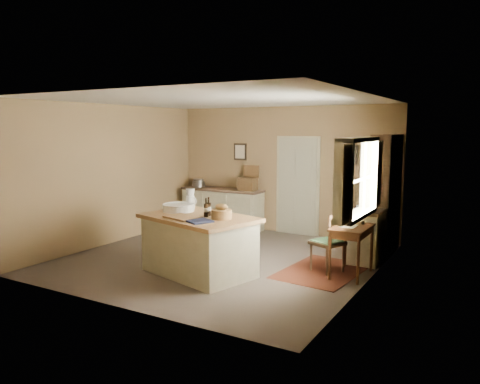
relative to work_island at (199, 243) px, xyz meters
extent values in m
plane|color=brown|center=(-0.13, 0.86, -0.48)|extent=(5.00, 5.00, 0.00)
cube|color=olive|center=(-0.13, 3.36, 0.87)|extent=(5.00, 0.10, 2.70)
cube|color=olive|center=(-0.13, -1.64, 0.87)|extent=(5.00, 0.10, 2.70)
cube|color=olive|center=(-2.63, 0.86, 0.87)|extent=(0.10, 5.00, 2.70)
cube|color=olive|center=(2.37, 0.86, 0.87)|extent=(0.10, 5.00, 2.70)
plane|color=silver|center=(-0.13, 0.86, 2.22)|extent=(5.00, 5.00, 0.00)
cube|color=#A9A78D|center=(0.22, 3.33, 0.57)|extent=(0.97, 0.06, 2.11)
cube|color=black|center=(-1.18, 3.34, 1.24)|extent=(0.32, 0.02, 0.38)
cube|color=beige|center=(-1.18, 3.32, 1.24)|extent=(0.24, 0.01, 0.30)
cube|color=black|center=(1.32, 3.34, 1.24)|extent=(0.32, 0.02, 0.38)
cube|color=beige|center=(1.32, 3.32, 1.24)|extent=(0.24, 0.01, 0.30)
cube|color=beige|center=(2.25, 0.66, 0.54)|extent=(0.25, 1.32, 0.06)
cube|color=beige|center=(2.25, 0.66, 1.60)|extent=(0.25, 1.32, 0.06)
cube|color=white|center=(2.37, 0.66, 1.07)|extent=(0.01, 1.20, 1.00)
cube|color=beige|center=(2.33, -0.16, 1.07)|extent=(0.04, 0.35, 1.00)
cube|color=beige|center=(2.33, 1.48, 1.07)|extent=(0.04, 0.35, 1.00)
cube|color=beige|center=(0.01, 0.00, -0.06)|extent=(1.81, 1.38, 0.85)
cube|color=#A86F45|center=(0.01, 0.00, 0.40)|extent=(1.96, 1.53, 0.06)
cylinder|color=white|center=(-0.51, 0.17, 0.48)|extent=(0.50, 0.50, 0.11)
cube|color=#A86F45|center=(-0.09, -0.28, 0.44)|extent=(0.58, 0.47, 0.03)
cube|color=black|center=(0.25, -0.36, 0.44)|extent=(0.50, 0.47, 0.02)
cylinder|color=brown|center=(0.43, -0.03, 0.50)|extent=(0.30, 0.30, 0.14)
cylinder|color=black|center=(0.13, 0.09, 0.57)|extent=(0.07, 0.07, 0.29)
cylinder|color=black|center=(0.16, -0.02, 0.57)|extent=(0.07, 0.07, 0.29)
cube|color=beige|center=(-1.48, 3.06, -0.06)|extent=(1.86, 0.51, 0.85)
cube|color=#332319|center=(-1.48, 3.06, 0.39)|extent=(1.90, 0.54, 0.05)
cube|color=#462E17|center=(-0.83, 3.06, 0.56)|extent=(0.37, 0.28, 0.28)
cylinder|color=#59544F|center=(-2.13, 3.06, 0.51)|extent=(0.32, 0.32, 0.18)
cube|color=#47210D|center=(1.62, 1.06, -0.48)|extent=(1.23, 1.69, 0.01)
cube|color=#381D0E|center=(2.07, 1.08, 0.27)|extent=(0.50, 0.82, 0.03)
cube|color=#381D0E|center=(2.07, 1.08, 0.20)|extent=(0.44, 0.76, 0.10)
cube|color=silver|center=(2.02, 1.08, 0.29)|extent=(0.22, 0.30, 0.01)
cylinder|color=black|center=(2.17, 1.31, 0.31)|extent=(0.05, 0.05, 0.05)
cylinder|color=#381D0E|center=(1.86, 0.71, -0.12)|extent=(0.04, 0.04, 0.72)
cylinder|color=#381D0E|center=(2.28, 0.71, -0.12)|extent=(0.04, 0.04, 0.72)
cylinder|color=#381D0E|center=(1.86, 1.45, -0.12)|extent=(0.04, 0.04, 0.72)
cylinder|color=#381D0E|center=(2.28, 1.45, -0.12)|extent=(0.04, 0.04, 0.72)
cube|color=beige|center=(2.07, 2.03, -0.06)|extent=(0.50, 0.91, 0.85)
cube|color=#332319|center=(2.07, 2.03, 0.39)|extent=(0.53, 0.95, 0.05)
cylinder|color=silver|center=(2.04, 1.90, 0.46)|extent=(0.22, 0.22, 0.09)
cube|color=#322114|center=(2.18, 2.25, 0.58)|extent=(0.36, 0.04, 2.13)
cube|color=#322114|center=(2.18, 3.17, 0.58)|extent=(0.36, 0.04, 2.13)
cube|color=#322114|center=(2.35, 2.71, 0.58)|extent=(0.02, 0.96, 2.13)
cube|color=#322114|center=(2.18, 2.71, -0.43)|extent=(0.36, 0.92, 0.03)
cube|color=#322114|center=(2.18, 2.71, 0.10)|extent=(0.36, 0.92, 0.03)
cube|color=#322114|center=(2.18, 2.71, 0.64)|extent=(0.36, 0.92, 0.03)
cube|color=#322114|center=(2.18, 2.71, 1.06)|extent=(0.36, 0.92, 0.03)
cube|color=#322114|center=(2.18, 2.71, 1.49)|extent=(0.36, 0.92, 0.03)
cylinder|color=white|center=(2.18, 2.71, 0.70)|extent=(0.12, 0.12, 0.11)
camera|label=1|loc=(4.06, -5.77, 1.74)|focal=35.00mm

